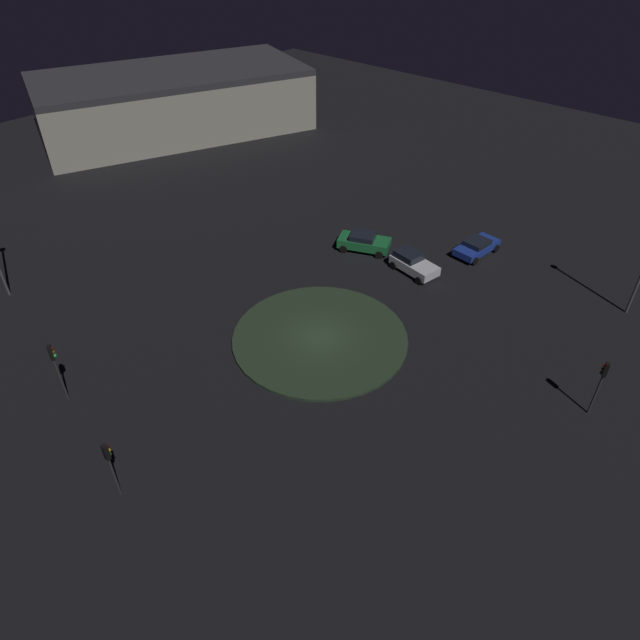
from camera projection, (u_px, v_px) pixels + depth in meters
ground_plane at (320, 339)px, 38.47m from camera, size 118.58×118.58×0.00m
roundabout_island at (320, 337)px, 38.41m from camera, size 11.90×11.90×0.20m
car_green at (364, 242)px, 47.21m from camera, size 4.65×3.45×1.51m
car_white at (413, 263)px, 44.55m from camera, size 4.11×2.60×1.54m
car_blue at (477, 247)px, 46.74m from camera, size 2.46×4.31×1.31m
traffic_light_south at (109, 460)px, 27.16m from camera, size 0.31×0.36×3.71m
traffic_light_east at (602, 378)px, 31.44m from camera, size 0.39×0.35×3.86m
traffic_light_southwest at (55, 362)px, 32.24m from camera, size 0.37×0.40×4.12m
store_building at (174, 101)px, 68.21m from camera, size 24.89×34.19×7.03m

